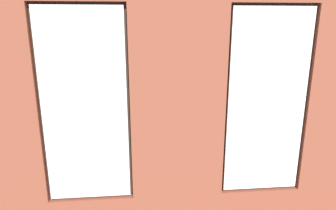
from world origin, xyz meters
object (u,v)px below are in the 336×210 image
cup_ceramic (165,126)px  potted_plant_beside_window_right (72,169)px  potted_plant_mid_room_small (198,123)px  potted_plant_by_left_couch (228,109)px  potted_plant_corner_far_left (332,162)px  papasan_chair (117,112)px  remote_black (181,130)px  candle_jar (194,124)px  potted_plant_corner_near_left (246,95)px  couch_by_window (182,182)px  remote_gray (153,131)px  couch_left (266,133)px  potted_plant_near_tv (47,136)px  coffee_table (175,132)px  remote_silver (175,129)px  potted_plant_foreground_right (66,107)px  tv_flatscreen (32,112)px  potted_plant_between_couches (272,156)px  media_console (36,142)px

cup_ceramic → potted_plant_beside_window_right: bearing=55.8°
potted_plant_mid_room_small → potted_plant_by_left_couch: size_ratio=0.60×
potted_plant_corner_far_left → potted_plant_by_left_couch: size_ratio=1.38×
papasan_chair → potted_plant_mid_room_small: (-1.92, 0.53, -0.18)m
remote_black → potted_plant_mid_room_small: 1.13m
papasan_chair → potted_plant_mid_room_small: bearing=164.7°
candle_jar → potted_plant_corner_near_left: size_ratio=0.07×
couch_by_window → potted_plant_corner_near_left: bearing=-121.4°
remote_gray → potted_plant_by_left_couch: (-1.94, -1.42, 0.00)m
couch_left → potted_plant_corner_near_left: size_ratio=1.41×
candle_jar → remote_black: bearing=37.5°
remote_black → potted_plant_near_tv: 2.49m
coffee_table → remote_silver: bearing=56.3°
remote_black → potted_plant_foreground_right: 3.11m
coffee_table → potted_plant_corner_near_left: potted_plant_corner_near_left is taller
potted_plant_corner_far_left → remote_silver: bearing=-44.6°
couch_by_window → coffee_table: 1.91m
remote_silver → potted_plant_foreground_right: size_ratio=0.21×
remote_silver → coffee_table: bearing=80.5°
tv_flatscreen → potted_plant_by_left_couch: (-4.29, -1.20, -0.39)m
potted_plant_near_tv → potted_plant_corner_near_left: bearing=-150.3°
candle_jar → potted_plant_corner_far_left: (-1.63, 2.13, 0.10)m
potted_plant_beside_window_right → potted_plant_by_left_couch: (-3.10, -3.32, -0.20)m
remote_gray → potted_plant_mid_room_small: bearing=-68.4°
remote_gray → potted_plant_corner_far_left: potted_plant_corner_far_left is taller
remote_black → remote_gray: bearing=-107.0°
cup_ceramic → remote_silver: bearing=154.7°
remote_silver → candle_jar: bearing=40.9°
remote_silver → potted_plant_mid_room_small: remote_silver is taller
potted_plant_mid_room_small → potted_plant_corner_near_left: bearing=-151.1°
couch_by_window → potted_plant_beside_window_right: size_ratio=1.33×
potted_plant_between_couches → potted_plant_corner_near_left: potted_plant_corner_near_left is taller
coffee_table → potted_plant_foreground_right: 2.96m
tv_flatscreen → potted_plant_corner_near_left: bearing=-162.6°
potted_plant_mid_room_small → potted_plant_near_tv: 3.40m
potted_plant_mid_room_small → cup_ceramic: bearing=42.6°
couch_by_window → potted_plant_corner_near_left: (-2.16, -3.54, 0.41)m
couch_left → potted_plant_by_left_couch: 1.47m
cup_ceramic → potted_plant_foreground_right: size_ratio=0.12×
papasan_chair → potted_plant_beside_window_right: bearing=84.1°
couch_by_window → remote_silver: couch_by_window is taller
potted_plant_mid_room_small → potted_plant_beside_window_right: (2.27, 2.87, 0.39)m
potted_plant_between_couches → potted_plant_by_left_couch: size_ratio=1.52×
couch_by_window → potted_plant_corner_near_left: potted_plant_corner_near_left is taller
potted_plant_beside_window_right → couch_left: bearing=-151.4°
potted_plant_beside_window_right → potted_plant_foreground_right: 3.70m
media_console → potted_plant_by_left_couch: (-4.29, -1.20, 0.22)m
couch_by_window → potted_plant_foreground_right: (2.38, -3.49, 0.22)m
potted_plant_corner_far_left → potted_plant_mid_room_small: bearing=-64.2°
papasan_chair → potted_plant_foreground_right: 1.26m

